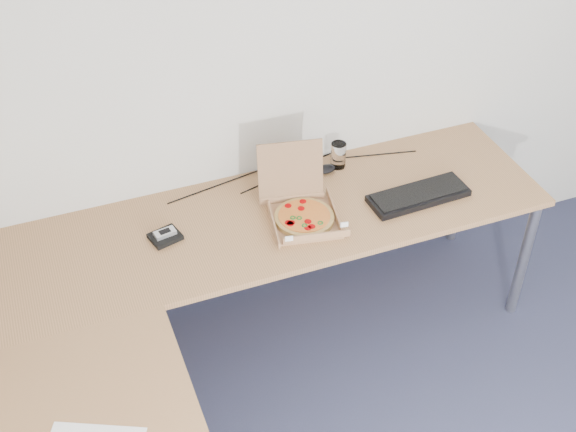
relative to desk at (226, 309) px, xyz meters
name	(u,v)px	position (x,y,z in m)	size (l,w,h in m)	color
desk	(226,309)	(0.00, 0.00, 0.00)	(2.50, 2.20, 0.73)	#A87548
pizza_box	(303,212)	(0.47, 0.37, 0.06)	(0.29, 0.34, 0.29)	#AA7A53
drinking_glass	(338,155)	(0.77, 0.67, 0.09)	(0.07, 0.07, 0.13)	silver
keyboard	(418,196)	(1.01, 0.32, 0.04)	(0.46, 0.16, 0.03)	black
mouse	(326,169)	(0.70, 0.65, 0.05)	(0.09, 0.06, 0.03)	black
wallet	(165,237)	(-0.12, 0.45, 0.04)	(0.12, 0.10, 0.02)	black
phone	(165,233)	(-0.12, 0.46, 0.06)	(0.09, 0.05, 0.02)	#B2B5BA
dome_speaker	(314,164)	(0.65, 0.68, 0.06)	(0.08, 0.08, 0.07)	black
cable_bundle	(289,172)	(0.53, 0.71, 0.03)	(0.59, 0.04, 0.01)	black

